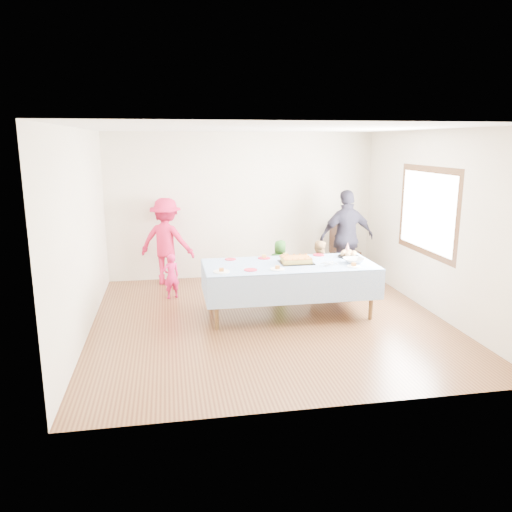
{
  "coord_description": "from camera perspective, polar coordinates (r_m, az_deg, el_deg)",
  "views": [
    {
      "loc": [
        -1.38,
        -6.71,
        2.53
      ],
      "look_at": [
        -0.13,
        0.3,
        0.89
      ],
      "focal_mm": 35.0,
      "sensor_mm": 36.0,
      "label": 1
    }
  ],
  "objects": [
    {
      "name": "birthday_cake",
      "position": [
        7.37,
        4.62,
        -0.48
      ],
      "size": [
        0.48,
        0.37,
        0.09
      ],
      "color": "black",
      "rests_on": "party_table"
    },
    {
      "name": "room_walls",
      "position": [
        6.91,
        1.97,
        6.67
      ],
      "size": [
        5.04,
        5.04,
        2.72
      ],
      "color": "beige",
      "rests_on": "ground"
    },
    {
      "name": "plate_red_far_d",
      "position": [
        7.9,
        7.16,
        0.12
      ],
      "size": [
        0.18,
        0.18,
        0.01
      ],
      "primitive_type": "cylinder",
      "color": "red",
      "rests_on": "party_table"
    },
    {
      "name": "party_table",
      "position": [
        7.33,
        3.82,
        -1.3
      ],
      "size": [
        2.5,
        1.1,
        0.78
      ],
      "color": "#54361D",
      "rests_on": "ground"
    },
    {
      "name": "toddler_left",
      "position": [
        8.29,
        -9.65,
        -2.29
      ],
      "size": [
        0.32,
        0.26,
        0.75
      ],
      "primitive_type": "imported",
      "rotation": [
        0.0,
        0.0,
        3.51
      ],
      "color": "#DF1B5D",
      "rests_on": "ground"
    },
    {
      "name": "dining_chair",
      "position": [
        9.63,
        9.92,
        1.13
      ],
      "size": [
        0.5,
        0.5,
        1.05
      ],
      "rotation": [
        0.0,
        0.0,
        0.1
      ],
      "color": "black",
      "rests_on": "ground"
    },
    {
      "name": "plate_red_far_b",
      "position": [
        7.63,
        0.94,
        -0.23
      ],
      "size": [
        0.19,
        0.19,
        0.01
      ],
      "primitive_type": "cylinder",
      "color": "red",
      "rests_on": "party_table"
    },
    {
      "name": "fork_pile",
      "position": [
        7.24,
        8.45,
        -0.89
      ],
      "size": [
        0.24,
        0.18,
        0.07
      ],
      "primitive_type": null,
      "color": "white",
      "rests_on": "party_table"
    },
    {
      "name": "ground",
      "position": [
        7.3,
        1.45,
        -7.29
      ],
      "size": [
        5.0,
        5.0,
        0.0
      ],
      "primitive_type": "plane",
      "color": "#4D2816",
      "rests_on": "ground"
    },
    {
      "name": "party_hat",
      "position": [
        8.04,
        10.41,
        0.87
      ],
      "size": [
        0.11,
        0.11,
        0.19
      ],
      "primitive_type": "cone",
      "color": "silver",
      "rests_on": "party_table"
    },
    {
      "name": "rolls_tray",
      "position": [
        7.85,
        10.53,
        0.19
      ],
      "size": [
        0.33,
        0.33,
        0.1
      ],
      "color": "black",
      "rests_on": "party_table"
    },
    {
      "name": "adult_right",
      "position": [
        9.02,
        10.32,
        2.05
      ],
      "size": [
        1.02,
        0.48,
        1.71
      ],
      "primitive_type": "imported",
      "rotation": [
        0.0,
        0.0,
        3.2
      ],
      "color": "#262432",
      "rests_on": "ground"
    },
    {
      "name": "plate_white_right",
      "position": [
        7.27,
        11.11,
        -1.16
      ],
      "size": [
        0.2,
        0.2,
        0.01
      ],
      "primitive_type": "cylinder",
      "color": "white",
      "rests_on": "party_table"
    },
    {
      "name": "plate_white_mid",
      "position": [
        6.98,
        2.47,
        -1.51
      ],
      "size": [
        0.21,
        0.21,
        0.01
      ],
      "primitive_type": "cylinder",
      "color": "white",
      "rests_on": "party_table"
    },
    {
      "name": "toddler_mid",
      "position": [
        8.67,
        2.76,
        -1.01
      ],
      "size": [
        0.5,
        0.42,
        0.87
      ],
      "primitive_type": "imported",
      "rotation": [
        0.0,
        0.0,
        2.74
      ],
      "color": "#2A6521",
      "rests_on": "ground"
    },
    {
      "name": "plate_red_far_a",
      "position": [
        7.57,
        -2.95,
        -0.37
      ],
      "size": [
        0.17,
        0.17,
        0.01
      ],
      "primitive_type": "cylinder",
      "color": "red",
      "rests_on": "party_table"
    },
    {
      "name": "punch_bowl",
      "position": [
        7.48,
        11.11,
        -0.52
      ],
      "size": [
        0.3,
        0.3,
        0.07
      ],
      "primitive_type": "imported",
      "color": "silver",
      "rests_on": "party_table"
    },
    {
      "name": "plate_red_near",
      "position": [
        6.93,
        -0.64,
        -1.59
      ],
      "size": [
        0.19,
        0.19,
        0.01
      ],
      "primitive_type": "cylinder",
      "color": "red",
      "rests_on": "party_table"
    },
    {
      "name": "adult_left",
      "position": [
        9.08,
        -10.19,
        1.65
      ],
      "size": [
        1.15,
        0.92,
        1.56
      ],
      "primitive_type": "imported",
      "rotation": [
        0.0,
        0.0,
        2.74
      ],
      "color": "#CD1945",
      "rests_on": "ground"
    },
    {
      "name": "toddler_right",
      "position": [
        8.33,
        7.11,
        -1.43
      ],
      "size": [
        0.56,
        0.51,
        0.95
      ],
      "primitive_type": "imported",
      "rotation": [
        0.0,
        0.0,
        2.73
      ],
      "color": "tan",
      "rests_on": "ground"
    },
    {
      "name": "plate_red_far_c",
      "position": [
        7.76,
        3.39,
        -0.04
      ],
      "size": [
        0.19,
        0.19,
        0.01
      ],
      "primitive_type": "cylinder",
      "color": "red",
      "rests_on": "party_table"
    },
    {
      "name": "plate_white_left",
      "position": [
        6.85,
        -3.97,
        -1.79
      ],
      "size": [
        0.23,
        0.23,
        0.01
      ],
      "primitive_type": "cylinder",
      "color": "white",
      "rests_on": "party_table"
    }
  ]
}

